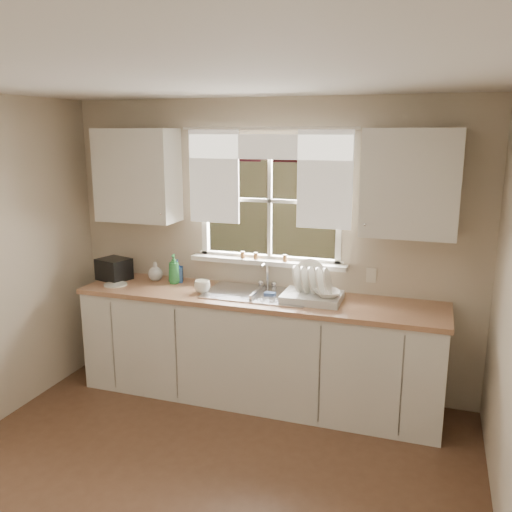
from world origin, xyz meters
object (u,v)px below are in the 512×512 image
(dish_rack, at_px, (312,292))
(black_appliance, at_px, (114,269))
(soap_bottle_a, at_px, (174,269))
(cup, at_px, (202,287))

(dish_rack, bearing_deg, black_appliance, 178.45)
(soap_bottle_a, bearing_deg, dish_rack, -14.31)
(soap_bottle_a, relative_size, cup, 1.96)
(soap_bottle_a, height_order, cup, soap_bottle_a)
(dish_rack, height_order, black_appliance, dish_rack)
(dish_rack, height_order, soap_bottle_a, dish_rack)
(dish_rack, bearing_deg, soap_bottle_a, 175.14)
(dish_rack, distance_m, soap_bottle_a, 1.28)
(cup, relative_size, black_appliance, 0.51)
(soap_bottle_a, relative_size, black_appliance, 0.99)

